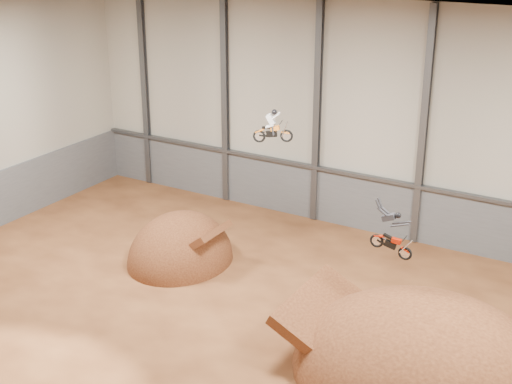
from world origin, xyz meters
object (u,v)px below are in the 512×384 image
landing_ramp (425,377)px  fmx_rider_b (390,230)px  fmx_rider_a (273,125)px  takeoff_ramp (181,261)px

landing_ramp → fmx_rider_b: (-2.45, 1.35, 5.74)m
fmx_rider_a → fmx_rider_b: size_ratio=0.80×
takeoff_ramp → landing_ramp: landing_ramp is taller
landing_ramp → fmx_rider_b: bearing=151.1°
takeoff_ramp → fmx_rider_b: (12.93, -2.25, 5.74)m
landing_ramp → fmx_rider_a: size_ratio=5.66×
fmx_rider_a → takeoff_ramp: bearing=172.9°
takeoff_ramp → fmx_rider_b: fmx_rider_b is taller
landing_ramp → fmx_rider_a: (-10.06, 4.69, 8.48)m
takeoff_ramp → fmx_rider_b: 14.32m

